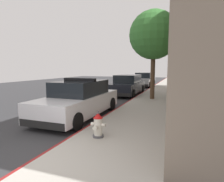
{
  "coord_description": "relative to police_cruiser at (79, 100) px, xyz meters",
  "views": [
    {
      "loc": [
        2.96,
        -3.07,
        2.13
      ],
      "look_at": [
        -0.25,
        5.62,
        1.0
      ],
      "focal_mm": 30.85,
      "sensor_mm": 36.0,
      "label": 1
    }
  ],
  "objects": [
    {
      "name": "curb_painted_edge",
      "position": [
        1.18,
        5.84,
        -0.68
      ],
      "size": [
        0.08,
        60.0,
        0.13
      ],
      "primitive_type": "cube",
      "color": "maroon",
      "rests_on": "ground"
    },
    {
      "name": "police_cruiser",
      "position": [
        0.0,
        0.0,
        0.0
      ],
      "size": [
        1.94,
        4.84,
        1.68
      ],
      "color": "white",
      "rests_on": "ground"
    },
    {
      "name": "parked_car_dark_far",
      "position": [
        0.02,
        14.72,
        -0.0
      ],
      "size": [
        1.94,
        4.84,
        1.56
      ],
      "color": "#B2B5BA",
      "rests_on": "ground"
    },
    {
      "name": "ground_plane",
      "position": [
        -3.43,
        5.84,
        -0.84
      ],
      "size": [
        32.25,
        60.0,
        0.2
      ],
      "primitive_type": "cube",
      "color": "#353538"
    },
    {
      "name": "sidewalk_pavement",
      "position": [
        2.57,
        5.84,
        -0.68
      ],
      "size": [
        2.72,
        60.0,
        0.13
      ],
      "primitive_type": "cube",
      "color": "#ADA89E",
      "rests_on": "ground"
    },
    {
      "name": "parked_car_silver_ahead",
      "position": [
        0.08,
        7.4,
        -0.0
      ],
      "size": [
        1.94,
        4.84,
        1.56
      ],
      "color": "black",
      "rests_on": "ground"
    },
    {
      "name": "street_tree",
      "position": [
        2.37,
        5.15,
        3.38
      ],
      "size": [
        3.03,
        3.03,
        5.53
      ],
      "color": "brown",
      "rests_on": "sidewalk_pavement"
    },
    {
      "name": "fire_hydrant",
      "position": [
        1.94,
        -2.34,
        -0.26
      ],
      "size": [
        0.44,
        0.4,
        0.76
      ],
      "color": "#4C4C51",
      "rests_on": "sidewalk_pavement"
    }
  ]
}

